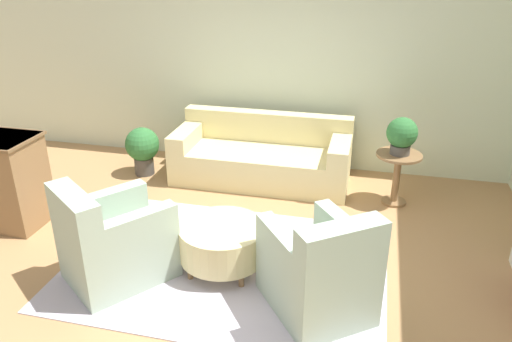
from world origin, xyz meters
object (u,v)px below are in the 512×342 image
Objects in this scene: potted_plant_on_side_table at (402,135)px; potted_plant_floor at (143,147)px; couch at (262,158)px; armchair_left at (113,243)px; side_table at (397,170)px; ottoman_table at (223,241)px; armchair_right at (319,272)px.

potted_plant_on_side_table is 3.23m from potted_plant_floor.
potted_plant_on_side_table is (1.65, -0.29, 0.55)m from couch.
side_table is (2.44, 2.11, 0.05)m from armchair_left.
armchair_right is at bearing -22.54° from ottoman_table.
ottoman_table is 1.25× the size of potted_plant_floor.
ottoman_table is 2.39m from potted_plant_on_side_table.
armchair_left is 3.26m from potted_plant_on_side_table.
armchair_right is 2.60× the size of potted_plant_on_side_table.
armchair_right reaches higher than ottoman_table.
potted_plant_on_side_table is (-0.00, 0.00, 0.43)m from side_table.
ottoman_table is at bearing -132.08° from potted_plant_on_side_table.
potted_plant_floor reaches higher than side_table.
potted_plant_floor is (-1.64, 1.80, 0.09)m from ottoman_table.
side_table is at bearing 73.32° from armchair_right.
potted_plant_on_side_table is (2.44, 2.11, 0.48)m from armchair_left.
armchair_right is 2.25m from potted_plant_on_side_table.
potted_plant_on_side_table is at bearing 47.92° from ottoman_table.
couch is 1.99× the size of armchair_right.
potted_plant_floor is at bearing 178.56° from potted_plant_on_side_table.
armchair_left reaches higher than ottoman_table.
couch is 1.56m from potted_plant_floor.
armchair_right is at bearing -66.97° from couch.
armchair_right is 1.78× the size of side_table.
armchair_right is 2.20m from side_table.
potted_plant_on_side_table is at bearing -9.83° from couch.
couch is at bearing 170.17° from side_table.
potted_plant_on_side_table is at bearing -1.44° from potted_plant_floor.
armchair_right is (1.02, -2.39, 0.07)m from couch.
armchair_left is 0.97m from ottoman_table.
armchair_right is 1.74× the size of potted_plant_floor.
potted_plant_on_side_table is at bearing 40.79° from armchair_left.
potted_plant_on_side_table reaches higher than side_table.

